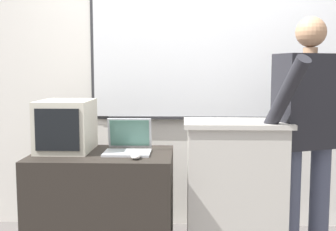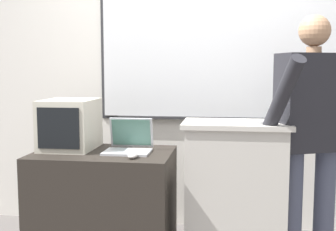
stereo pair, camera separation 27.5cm
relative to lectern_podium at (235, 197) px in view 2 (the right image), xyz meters
name	(u,v)px [view 2 (the right image)]	position (x,y,z in m)	size (l,w,h in m)	color
back_wall	(201,59)	(-0.27, 0.81, 0.90)	(6.40, 0.17, 2.77)	silver
lectern_podium	(235,197)	(0.00, 0.00, 0.00)	(0.67, 0.41, 0.98)	#BCB7AD
side_desk	(104,207)	(-0.87, 0.00, -0.11)	(0.91, 0.60, 0.76)	#28231E
person_presenter	(311,128)	(0.46, 0.02, 0.45)	(0.60, 0.65, 1.64)	#474C60
laptop	(129,142)	(-0.70, 0.04, 0.33)	(0.30, 0.27, 0.22)	#B7BABF
wireless_keyboard	(233,121)	(-0.02, -0.05, 0.50)	(0.39, 0.12, 0.02)	silver
computer_mouse_by_laptop	(133,156)	(-0.63, -0.17, 0.29)	(0.06, 0.10, 0.03)	silver
crt_monitor	(70,124)	(-1.13, 0.08, 0.44)	(0.34, 0.41, 0.34)	beige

